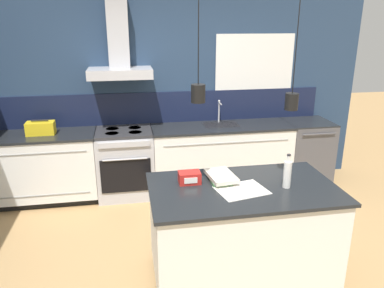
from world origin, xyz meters
name	(u,v)px	position (x,y,z in m)	size (l,w,h in m)	color
ground_plane	(192,263)	(0.00, 0.00, 0.00)	(16.00, 16.00, 0.00)	tan
wall_back	(164,91)	(-0.03, 2.00, 1.35)	(5.60, 2.41, 2.60)	navy
counter_run_left	(42,168)	(-1.67, 1.69, 0.46)	(1.41, 0.64, 0.91)	black
counter_run_sink	(221,156)	(0.72, 1.69, 0.46)	(1.92, 0.64, 1.23)	black
oven_range	(126,163)	(-0.60, 1.69, 0.46)	(0.73, 0.66, 0.91)	#B5B5BA
dishwasher	(305,152)	(1.99, 1.69, 0.46)	(0.63, 0.65, 0.91)	#4C4C51
kitchen_island	(241,233)	(0.41, -0.26, 0.46)	(1.62, 0.94, 0.91)	black
bottle_on_island	(287,174)	(0.77, -0.32, 1.03)	(0.07, 0.07, 0.30)	silver
book_stack	(221,177)	(0.25, -0.10, 0.95)	(0.26, 0.36, 0.06)	#4C7F4C
red_supply_box	(190,177)	(-0.03, -0.09, 0.96)	(0.19, 0.14, 0.10)	red
paper_pile	(242,190)	(0.37, -0.32, 0.91)	(0.46, 0.39, 0.01)	silver
yellow_toolbox	(41,128)	(-1.62, 1.69, 0.99)	(0.34, 0.18, 0.19)	gold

